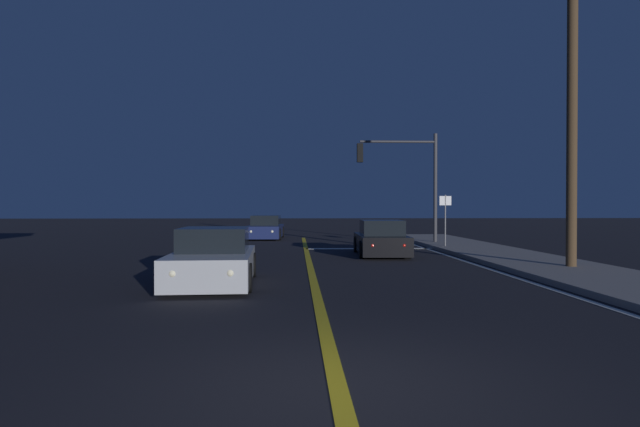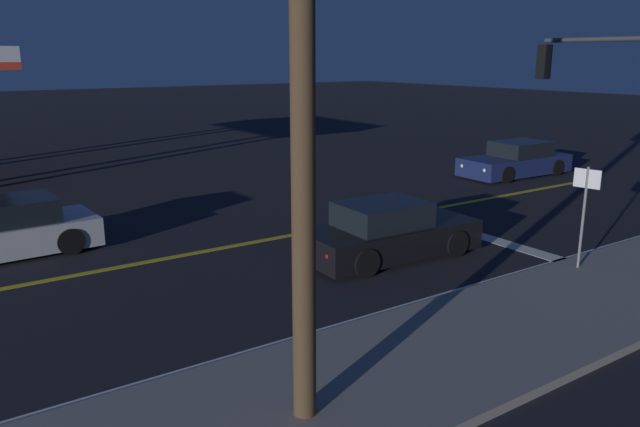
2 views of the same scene
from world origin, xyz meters
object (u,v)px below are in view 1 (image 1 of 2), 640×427
(utility_pole_right, at_px, (572,101))
(street_sign_corner, at_px, (445,213))
(car_lead_oncoming_silver, at_px, (213,260))
(traffic_signal_near_right, at_px, (406,170))
(car_far_approaching_black, at_px, (381,240))
(car_mid_block_navy, at_px, (266,229))

(utility_pole_right, height_order, street_sign_corner, utility_pole_right)
(utility_pole_right, bearing_deg, car_lead_oncoming_silver, -168.02)
(traffic_signal_near_right, distance_m, utility_pole_right, 11.11)
(traffic_signal_near_right, xyz_separation_m, utility_pole_right, (2.54, -10.75, 1.25))
(street_sign_corner, bearing_deg, car_far_approaching_black, -140.56)
(utility_pole_right, bearing_deg, street_sign_corner, 99.99)
(street_sign_corner, bearing_deg, utility_pole_right, -80.01)
(car_lead_oncoming_silver, distance_m, street_sign_corner, 13.14)
(car_lead_oncoming_silver, relative_size, car_far_approaching_black, 0.98)
(car_mid_block_navy, height_order, traffic_signal_near_right, traffic_signal_near_right)
(car_lead_oncoming_silver, relative_size, street_sign_corner, 1.80)
(traffic_signal_near_right, xyz_separation_m, street_sign_corner, (1.14, -2.80, -2.01))
(car_mid_block_navy, bearing_deg, car_lead_oncoming_silver, 91.36)
(car_far_approaching_black, relative_size, street_sign_corner, 1.83)
(utility_pole_right, distance_m, street_sign_corner, 8.71)
(car_mid_block_navy, bearing_deg, traffic_signal_near_right, 144.84)
(car_lead_oncoming_silver, xyz_separation_m, utility_pole_right, (9.82, 2.08, 4.27))
(car_far_approaching_black, xyz_separation_m, utility_pole_right, (4.62, -5.30, 4.27))
(car_far_approaching_black, bearing_deg, utility_pole_right, -46.94)
(utility_pole_right, bearing_deg, traffic_signal_near_right, 103.28)
(car_lead_oncoming_silver, bearing_deg, car_mid_block_navy, -93.15)
(car_mid_block_navy, height_order, car_lead_oncoming_silver, same)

